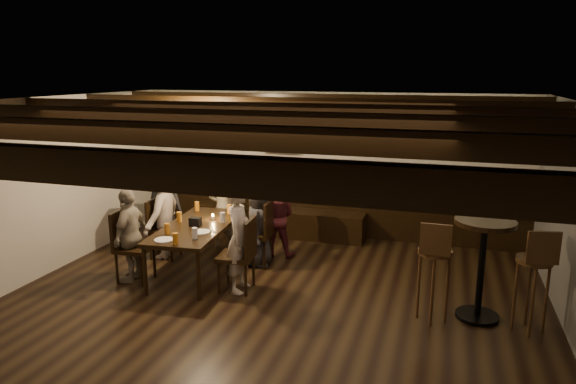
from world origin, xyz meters
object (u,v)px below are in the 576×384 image
(person_bench_left, at_px, (165,209))
(person_left_far, at_px, (130,235))
(person_left_near, at_px, (161,211))
(bar_stool_right, at_px, (531,293))
(chair_right_far, at_px, (238,268))
(dining_table, at_px, (197,229))
(high_top_table, at_px, (483,255))
(person_bench_centre, at_px, (223,209))
(bar_stool_left, at_px, (433,284))
(person_right_near, at_px, (259,225))
(person_right_far, at_px, (240,238))
(chair_right_near, at_px, (257,245))
(chair_left_far, at_px, (134,259))
(chair_left_near, at_px, (164,240))
(person_bench_right, at_px, (276,217))

(person_bench_left, bearing_deg, person_left_far, 96.34)
(person_left_near, distance_m, bar_stool_right, 5.01)
(chair_right_far, relative_size, person_left_far, 0.75)
(dining_table, bearing_deg, high_top_table, -9.70)
(person_bench_centre, xyz_separation_m, bar_stool_left, (3.23, -1.54, -0.19))
(person_bench_centre, height_order, person_right_near, person_bench_centre)
(high_top_table, bearing_deg, bar_stool_right, -17.32)
(person_right_far, bearing_deg, bar_stool_left, -97.97)
(chair_right_near, height_order, chair_right_far, chair_right_near)
(person_left_far, bearing_deg, person_right_far, 90.00)
(person_right_near, height_order, high_top_table, person_right_near)
(dining_table, height_order, chair_right_far, chair_right_far)
(dining_table, relative_size, chair_left_far, 1.97)
(person_bench_left, bearing_deg, bar_stool_left, 157.17)
(chair_right_far, relative_size, high_top_table, 0.82)
(person_bench_left, xyz_separation_m, person_left_far, (0.27, -1.33, 0.00))
(chair_left_near, distance_m, bar_stool_right, 4.97)
(chair_right_near, xyz_separation_m, person_left_far, (-1.38, -1.03, 0.34))
(person_bench_right, xyz_separation_m, person_left_far, (-1.52, -1.49, 0.03))
(person_bench_left, bearing_deg, chair_left_near, 111.95)
(bar_stool_right, bearing_deg, dining_table, 161.21)
(person_left_near, relative_size, person_right_near, 1.21)
(person_right_far, bearing_deg, chair_left_near, 58.50)
(person_bench_right, bearing_deg, dining_table, 45.00)
(chair_right_far, bearing_deg, high_top_table, -93.29)
(bar_stool_right, bearing_deg, person_bench_right, 144.19)
(chair_right_near, xyz_separation_m, person_bench_centre, (-0.77, 0.53, 0.34))
(chair_left_near, distance_m, person_bench_centre, 1.00)
(person_left_far, xyz_separation_m, person_right_near, (1.41, 1.03, -0.04))
(person_bench_right, bearing_deg, person_bench_centre, -9.46)
(person_left_far, bearing_deg, person_bench_left, -173.66)
(person_left_near, bearing_deg, person_bench_left, -161.57)
(dining_table, xyz_separation_m, person_bench_centre, (-0.09, 1.05, 0.01))
(person_bench_centre, relative_size, person_left_far, 1.01)
(person_bench_right, bearing_deg, person_right_near, 71.57)
(person_left_far, relative_size, high_top_table, 1.09)
(chair_left_near, relative_size, person_left_near, 0.62)
(dining_table, height_order, chair_right_near, chair_right_near)
(high_top_table, bearing_deg, person_right_near, 164.62)
(person_right_far, bearing_deg, person_bench_right, -6.34)
(dining_table, distance_m, high_top_table, 3.65)
(person_right_near, bearing_deg, dining_table, 120.96)
(dining_table, xyz_separation_m, person_left_near, (-0.79, 0.38, 0.09))
(person_bench_centre, distance_m, person_right_near, 0.96)
(chair_right_far, bearing_deg, chair_right_near, -0.00)
(chair_right_near, relative_size, bar_stool_left, 0.81)
(chair_left_near, relative_size, person_bench_left, 0.71)
(chair_left_near, bearing_deg, high_top_table, 76.14)
(chair_right_near, bearing_deg, high_top_table, -110.30)
(high_top_table, bearing_deg, chair_right_far, -178.17)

